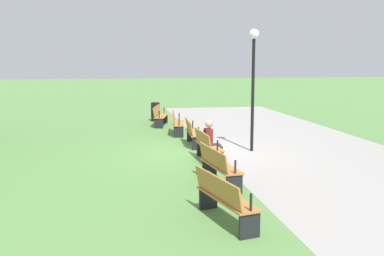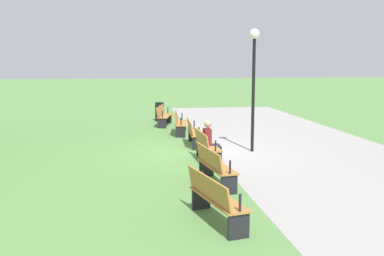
% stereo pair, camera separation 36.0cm
% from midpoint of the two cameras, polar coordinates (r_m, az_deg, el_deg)
% --- Properties ---
extents(ground_plane, '(120.00, 120.00, 0.00)m').
position_cam_midpoint_polar(ground_plane, '(13.93, 0.61, -3.22)').
color(ground_plane, '#5B8C47').
extents(path_paving, '(26.61, 6.12, 0.01)m').
position_cam_midpoint_polar(path_paving, '(14.87, 13.35, -2.68)').
color(path_paving, '#A39E99').
rests_on(path_paving, ground).
extents(bench_0, '(1.77, 0.86, 0.89)m').
position_cam_midpoint_polar(bench_0, '(19.68, -4.73, 1.65)').
color(bench_0, '#B27538').
rests_on(bench_0, ground).
extents(bench_1, '(1.75, 0.71, 0.89)m').
position_cam_midpoint_polar(bench_1, '(17.36, -2.57, 0.72)').
color(bench_1, '#B27538').
rests_on(bench_1, ground).
extents(bench_2, '(1.73, 0.55, 0.89)m').
position_cam_midpoint_polar(bench_2, '(15.01, -0.57, -0.53)').
color(bench_2, '#B27538').
rests_on(bench_2, ground).
extents(bench_3, '(1.73, 0.55, 0.89)m').
position_cam_midpoint_polar(bench_3, '(12.64, 1.16, -2.28)').
color(bench_3, '#B27538').
rests_on(bench_3, ground).
extents(bench_4, '(1.75, 0.71, 0.89)m').
position_cam_midpoint_polar(bench_4, '(10.27, 2.43, -4.86)').
color(bench_4, '#B27538').
rests_on(bench_4, ground).
extents(bench_5, '(1.77, 0.86, 0.89)m').
position_cam_midpoint_polar(bench_5, '(7.92, 2.83, -9.01)').
color(bench_5, '#B27538').
rests_on(bench_5, ground).
extents(person_seated, '(0.34, 0.53, 1.20)m').
position_cam_midpoint_polar(person_seated, '(12.70, 1.72, -1.47)').
color(person_seated, maroon).
rests_on(person_seated, ground).
extents(lamp_post, '(0.32, 0.32, 3.87)m').
position_cam_midpoint_polar(lamp_post, '(14.00, 7.24, 7.93)').
color(lamp_post, black).
rests_on(lamp_post, ground).
extents(trash_bin, '(0.42, 0.42, 0.90)m').
position_cam_midpoint_polar(trash_bin, '(21.23, -5.27, 2.11)').
color(trash_bin, black).
rests_on(trash_bin, ground).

